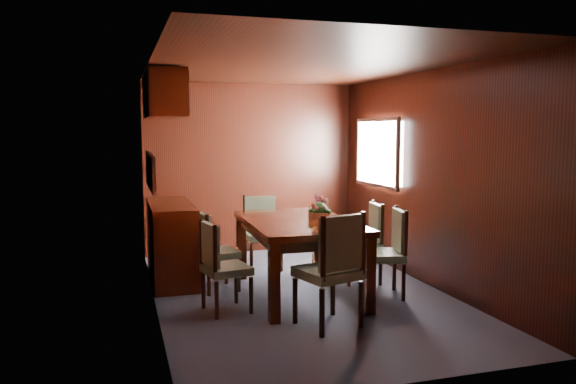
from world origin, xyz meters
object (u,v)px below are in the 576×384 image
object	(u,v)px
sideboard	(171,241)
chair_head	(334,264)
chair_left_near	(220,262)
chair_right_near	(389,247)
dining_table	(299,230)
flower_centerpiece	(320,208)

from	to	relation	value
sideboard	chair_head	xyz separation A→B (m)	(1.21, -2.08, 0.13)
chair_left_near	chair_right_near	size ratio (longest dim) A/B	0.95
sideboard	dining_table	size ratio (longest dim) A/B	0.81
chair_head	flower_centerpiece	size ratio (longest dim) A/B	4.15
sideboard	chair_head	bearing A→B (deg)	-59.79
dining_table	chair_head	bearing A→B (deg)	-89.88
dining_table	chair_left_near	size ratio (longest dim) A/B	1.96
chair_left_near	chair_head	world-z (taller)	chair_head
chair_right_near	flower_centerpiece	world-z (taller)	flower_centerpiece
dining_table	chair_head	xyz separation A→B (m)	(-0.02, -1.06, -0.11)
sideboard	chair_right_near	bearing A→B (deg)	-32.10
sideboard	flower_centerpiece	distance (m)	1.84
dining_table	chair_right_near	xyz separation A→B (m)	(0.89, -0.32, -0.17)
dining_table	chair_head	size ratio (longest dim) A/B	1.67
sideboard	chair_left_near	distance (m)	1.39
chair_right_near	chair_head	xyz separation A→B (m)	(-0.92, -0.74, 0.06)
dining_table	sideboard	bearing A→B (deg)	141.80
dining_table	flower_centerpiece	distance (m)	0.33
chair_right_near	chair_head	bearing A→B (deg)	142.69
chair_left_near	chair_right_near	bearing A→B (deg)	79.43
dining_table	flower_centerpiece	size ratio (longest dim) A/B	6.93
dining_table	chair_left_near	world-z (taller)	chair_left_near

